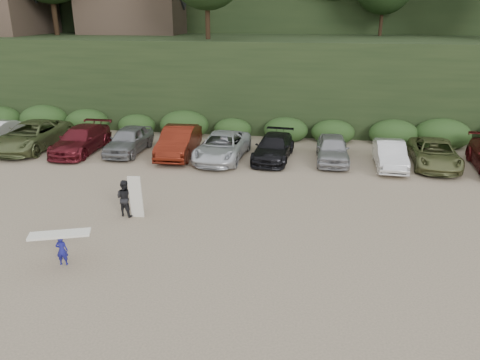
# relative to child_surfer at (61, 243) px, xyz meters

# --- Properties ---
(ground) EXTENTS (120.00, 120.00, 0.00)m
(ground) POSITION_rel_child_surfer_xyz_m (5.04, 2.44, -0.78)
(ground) COLOR tan
(ground) RESTS_ON ground
(parked_cars) EXTENTS (36.91, 5.87, 1.65)m
(parked_cars) POSITION_rel_child_surfer_xyz_m (2.08, 12.47, -0.04)
(parked_cars) COLOR silver
(parked_cars) RESTS_ON ground
(child_surfer) EXTENTS (1.99, 1.15, 1.15)m
(child_surfer) POSITION_rel_child_surfer_xyz_m (0.00, 0.00, 0.00)
(child_surfer) COLOR navy
(child_surfer) RESTS_ON ground
(adult_surfer) EXTENTS (1.24, 0.76, 1.81)m
(adult_surfer) POSITION_rel_child_surfer_xyz_m (0.60, 4.04, -0.00)
(adult_surfer) COLOR black
(adult_surfer) RESTS_ON ground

